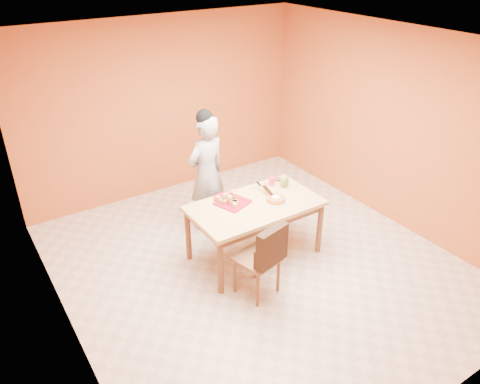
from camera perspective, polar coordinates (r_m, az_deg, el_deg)
floor at (r=5.96m, az=2.08°, el=-8.78°), size 5.00×5.00×0.00m
ceiling at (r=4.83m, az=2.67°, el=17.59°), size 5.00×5.00×0.00m
wall_back at (r=7.29m, az=-9.27°, el=10.08°), size 4.50×0.00×4.50m
wall_left at (r=4.49m, az=-21.83°, el=-4.03°), size 0.00×5.00×5.00m
wall_right at (r=6.72m, az=18.33°, el=7.39°), size 0.00×5.00×5.00m
dining_table at (r=5.76m, az=1.84°, el=-2.27°), size 1.60×0.90×0.76m
dining_chair at (r=5.25m, az=2.21°, el=-7.98°), size 0.53×0.60×0.95m
pastry_pile at (r=5.69m, az=-0.91°, el=-0.74°), size 0.32×0.32×0.10m
person at (r=6.31m, az=-4.08°, el=2.23°), size 0.67×0.51×1.65m
pastry_platter at (r=5.72m, az=-0.90°, el=-1.28°), size 0.45×0.45×0.02m
red_dinner_plate at (r=5.82m, az=-1.92°, el=-0.74°), size 0.34×0.34×0.02m
white_cake_plate at (r=5.77m, az=4.36°, el=-1.15°), size 0.32×0.32×0.01m
sponge_cake at (r=5.75m, az=4.37°, el=-0.86°), size 0.27×0.27×0.05m
cake_server at (r=5.86m, az=3.40°, el=0.18°), size 0.12×0.29×0.01m
egg_ornament at (r=6.10m, az=5.43°, el=1.30°), size 0.12×0.10×0.16m
magenta_glass at (r=6.13m, az=3.87°, el=1.30°), size 0.08×0.08×0.11m
checker_tin at (r=6.28m, az=4.69°, el=1.56°), size 0.11×0.11×0.03m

